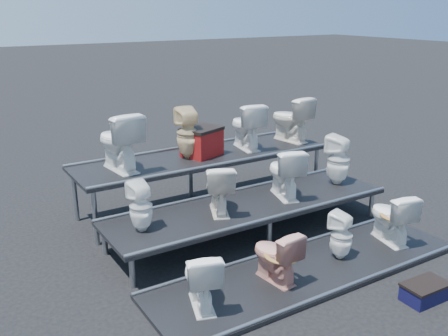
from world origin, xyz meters
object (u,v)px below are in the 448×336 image
toilet_0 (201,277)px  toilet_3 (391,217)px  toilet_6 (285,172)px  step_stool (425,293)px  toilet_4 (141,207)px  red_crate (202,143)px  toilet_8 (119,141)px  toilet_5 (219,188)px  toilet_11 (291,119)px  toilet_1 (275,255)px  toilet_9 (188,133)px  toilet_7 (338,160)px  toilet_2 (341,235)px  toilet_10 (246,126)px

toilet_0 → toilet_3: toilet_3 is taller
toilet_3 → toilet_6: toilet_6 is taller
toilet_6 → step_stool: toilet_6 is taller
toilet_4 → toilet_6: 2.25m
toilet_4 → red_crate: (1.61, 1.31, 0.29)m
toilet_4 → toilet_8: (0.23, 1.30, 0.51)m
toilet_3 → toilet_5: bearing=-21.3°
toilet_8 → toilet_11: size_ratio=1.08×
toilet_0 → toilet_1: toilet_0 is taller
toilet_6 → red_crate: (-0.65, 1.31, 0.23)m
toilet_6 → toilet_9: bearing=-39.2°
toilet_7 → toilet_2: bearing=29.2°
toilet_2 → red_crate: size_ratio=1.09×
toilet_3 → toilet_8: toilet_8 is taller
toilet_8 → toilet_0: bearing=81.7°
toilet_8 → toilet_9: 1.13m
toilet_4 → toilet_5: bearing=176.8°
toilet_4 → red_crate: size_ratio=1.12×
toilet_0 → toilet_10: 3.60m
toilet_3 → step_stool: (-0.74, -1.15, -0.33)m
toilet_8 → toilet_9: bearing=174.2°
toilet_7 → step_stool: (-0.98, -2.45, -0.76)m
toilet_8 → step_stool: bearing=113.5°
toilet_1 → toilet_11: (2.29, 2.60, 0.87)m
toilet_0 → toilet_4: bearing=-66.7°
toilet_8 → step_stool: 4.46m
toilet_0 → toilet_5: 1.70m
toilet_6 → step_stool: bearing=108.4°
toilet_2 → toilet_9: size_ratio=0.77×
toilet_5 → toilet_9: toilet_9 is taller
toilet_7 → toilet_5: bearing=-19.0°
toilet_6 → toilet_8: 2.45m
toilet_11 → toilet_5: bearing=22.0°
toilet_7 → toilet_6: bearing=-19.0°
toilet_7 → red_crate: red_crate is taller
toilet_2 → toilet_5: bearing=-68.2°
toilet_3 → toilet_8: size_ratio=0.84×
toilet_0 → toilet_2: bearing=-161.8°
toilet_4 → toilet_1: bearing=127.3°
toilet_4 → toilet_6: size_ratio=0.85×
toilet_3 → toilet_7: (0.25, 1.30, 0.43)m
toilet_6 → toilet_11: 1.78m
toilet_1 → toilet_7: 2.61m
toilet_8 → toilet_2: bearing=120.8°
toilet_0 → toilet_4: toilet_4 is taller
toilet_4 → toilet_5: (1.13, 0.00, 0.03)m
toilet_0 → toilet_9: (1.24, 2.60, 0.86)m
red_crate → toilet_8: bearing=160.0°
toilet_0 → toilet_9: toilet_9 is taller
toilet_6 → toilet_9: (-0.89, 1.30, 0.43)m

